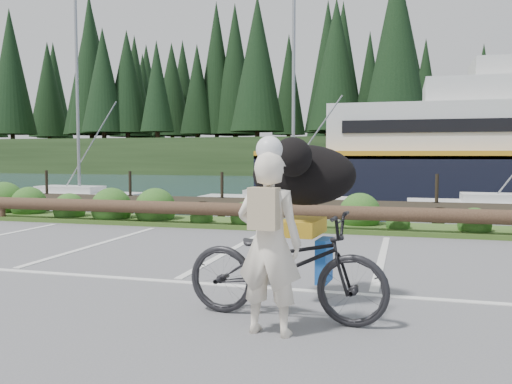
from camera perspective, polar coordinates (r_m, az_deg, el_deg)
ground at (r=7.72m, az=-7.48°, el=-8.69°), size 72.00×72.00×0.00m
harbor_backdrop at (r=85.40m, az=13.85°, el=2.75°), size 170.00×160.00×30.00m
vegetation_strip at (r=12.69m, az=1.94°, el=-3.44°), size 34.00×1.60×0.10m
log_rail at (r=12.02m, az=1.15°, el=-4.09°), size 32.00×0.30×0.60m
bicycle at (r=5.59m, az=3.06°, el=-7.71°), size 2.18×0.92×1.11m
cyclist at (r=5.08m, az=1.39°, el=-5.45°), size 0.66×0.46×1.72m
dog at (r=6.13m, az=5.00°, el=1.79°), size 0.68×1.23×0.69m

